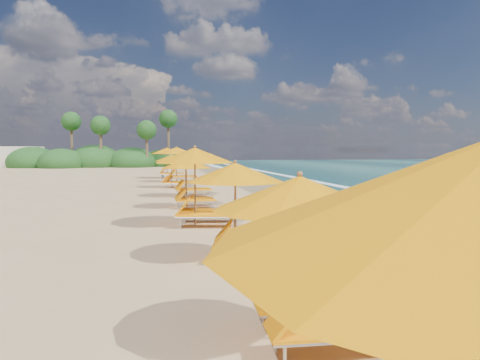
{
  "coord_description": "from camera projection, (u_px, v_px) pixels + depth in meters",
  "views": [
    {
      "loc": [
        -3.27,
        -16.17,
        2.35
      ],
      "look_at": [
        0.0,
        0.0,
        1.2
      ],
      "focal_mm": 32.37,
      "sensor_mm": 36.0,
      "label": 1
    }
  ],
  "objects": [
    {
      "name": "station_4",
      "position": [
        201.0,
        181.0,
        13.48
      ],
      "size": [
        3.0,
        2.87,
        2.49
      ],
      "rotation": [
        0.0,
        0.0,
        -0.19
      ],
      "color": "olive",
      "rests_on": "ground"
    },
    {
      "name": "station_6",
      "position": [
        189.0,
        171.0,
        21.8
      ],
      "size": [
        2.48,
        2.3,
        2.28
      ],
      "rotation": [
        0.0,
        0.0,
        0.02
      ],
      "color": "olive",
      "rests_on": "ground"
    },
    {
      "name": "ground",
      "position": [
        240.0,
        211.0,
        16.62
      ],
      "size": [
        160.0,
        160.0,
        0.0
      ],
      "primitive_type": "plane",
      "color": "tan",
      "rests_on": "ground"
    },
    {
      "name": "station_3",
      "position": [
        243.0,
        204.0,
        9.28
      ],
      "size": [
        2.61,
        2.51,
        2.14
      ],
      "rotation": [
        0.0,
        0.0,
        -0.22
      ],
      "color": "olive",
      "rests_on": "ground"
    },
    {
      "name": "beach_building",
      "position": [
        13.0,
        157.0,
        59.11
      ],
      "size": [
        7.0,
        5.0,
        2.8
      ],
      "primitive_type": "cube",
      "color": "beige",
      "rests_on": "ground"
    },
    {
      "name": "station_8",
      "position": [
        179.0,
        162.0,
        31.73
      ],
      "size": [
        2.84,
        2.62,
        2.63
      ],
      "rotation": [
        0.0,
        0.0,
        0.01
      ],
      "color": "olive",
      "rests_on": "ground"
    },
    {
      "name": "station_5",
      "position": [
        190.0,
        179.0,
        17.63
      ],
      "size": [
        2.24,
        2.07,
        2.07
      ],
      "rotation": [
        0.0,
        0.0,
        0.02
      ],
      "color": "olive",
      "rests_on": "ground"
    },
    {
      "name": "station_9",
      "position": [
        169.0,
        161.0,
        35.86
      ],
      "size": [
        3.03,
        2.87,
        2.6
      ],
      "rotation": [
        0.0,
        0.0,
        -0.14
      ],
      "color": "olive",
      "rests_on": "ground"
    },
    {
      "name": "surf_foam",
      "position": [
        398.0,
        206.0,
        17.95
      ],
      "size": [
        4.0,
        160.0,
        0.01
      ],
      "color": "white",
      "rests_on": "ground"
    },
    {
      "name": "station_7",
      "position": [
        174.0,
        169.0,
        26.91
      ],
      "size": [
        2.71,
        2.65,
        2.11
      ],
      "rotation": [
        0.0,
        0.0,
        -0.34
      ],
      "color": "olive",
      "rests_on": "ground"
    },
    {
      "name": "wet_sand",
      "position": [
        337.0,
        208.0,
        17.41
      ],
      "size": [
        4.0,
        160.0,
        0.01
      ],
      "primitive_type": "cube",
      "color": "#8B7553",
      "rests_on": "ground"
    },
    {
      "name": "treeline",
      "position": [
        103.0,
        160.0,
        59.09
      ],
      "size": [
        25.8,
        8.8,
        9.74
      ],
      "color": "#163D14",
      "rests_on": "ground"
    },
    {
      "name": "station_2",
      "position": [
        312.0,
        248.0,
        5.19
      ],
      "size": [
        2.37,
        2.21,
        2.11
      ],
      "rotation": [
        0.0,
        0.0,
        -0.07
      ],
      "color": "olive",
      "rests_on": "ground"
    }
  ]
}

